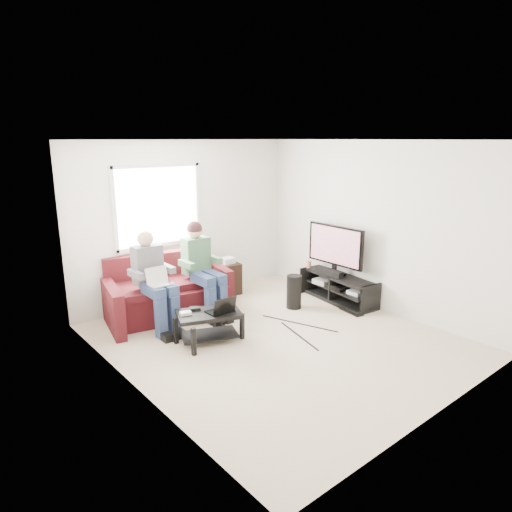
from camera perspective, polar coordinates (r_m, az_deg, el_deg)
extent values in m
plane|color=beige|center=(6.22, 2.74, -10.39)|extent=(4.50, 4.50, 0.00)
plane|color=white|center=(5.65, 3.06, 14.30)|extent=(4.50, 4.50, 0.00)
plane|color=silver|center=(7.58, -8.69, 4.32)|extent=(4.50, 0.00, 4.50)
plane|color=silver|center=(4.47, 22.78, -3.84)|extent=(4.50, 0.00, 4.50)
plane|color=silver|center=(4.73, -15.33, -2.23)|extent=(0.00, 4.50, 4.50)
plane|color=silver|center=(7.27, 14.63, 3.59)|extent=(0.00, 4.50, 4.50)
cube|color=white|center=(7.28, -12.13, 6.14)|extent=(1.40, 0.01, 1.20)
cube|color=silver|center=(7.27, -12.09, 6.14)|extent=(1.48, 0.04, 1.28)
cube|color=#451113|center=(7.07, -10.69, -5.54)|extent=(1.77, 1.18, 0.45)
cube|color=#451113|center=(7.26, -12.32, -1.34)|extent=(1.63, 0.53, 0.46)
cube|color=#451113|center=(6.69, -17.40, -6.27)|extent=(0.35, 0.97, 0.64)
cube|color=#451113|center=(7.48, -4.78, -3.43)|extent=(0.35, 0.97, 0.64)
cube|color=#451113|center=(6.80, -13.63, -4.08)|extent=(0.89, 0.88, 0.10)
cube|color=#451113|center=(7.16, -7.95, -2.87)|extent=(0.89, 0.88, 0.10)
cube|color=navy|center=(6.34, -12.75, -4.26)|extent=(0.16, 0.45, 0.14)
cube|color=navy|center=(6.42, -11.16, -3.92)|extent=(0.16, 0.45, 0.14)
cube|color=navy|center=(6.30, -11.80, -7.66)|extent=(0.13, 0.13, 0.55)
cube|color=navy|center=(6.39, -10.21, -7.27)|extent=(0.13, 0.13, 0.55)
cube|color=#5C5C61|center=(6.58, -13.40, -1.06)|extent=(0.40, 0.22, 0.55)
sphere|color=#DAA488|center=(6.51, -13.67, 2.12)|extent=(0.22, 0.22, 0.22)
cube|color=navy|center=(6.71, -6.67, -2.93)|extent=(0.16, 0.45, 0.14)
cube|color=navy|center=(6.82, -5.26, -2.62)|extent=(0.16, 0.45, 0.14)
cube|color=navy|center=(6.68, -5.71, -6.12)|extent=(0.13, 0.13, 0.55)
cube|color=navy|center=(6.78, -4.30, -5.76)|extent=(0.13, 0.13, 0.55)
cube|color=#575959|center=(6.95, -7.51, 0.06)|extent=(0.40, 0.22, 0.55)
sphere|color=#DAA488|center=(6.89, -7.70, 3.07)|extent=(0.22, 0.22, 0.22)
sphere|color=#341A1C|center=(6.88, -7.71, 3.40)|extent=(0.23, 0.23, 0.23)
cube|color=black|center=(6.06, -5.91, -7.22)|extent=(0.94, 0.76, 0.05)
cube|color=black|center=(6.17, -5.84, -9.75)|extent=(0.84, 0.66, 0.02)
cube|color=black|center=(5.78, -7.79, -10.59)|extent=(0.05, 0.05, 0.36)
cube|color=black|center=(6.17, -1.76, -8.77)|extent=(0.05, 0.05, 0.36)
cube|color=black|center=(6.13, -10.00, -9.18)|extent=(0.05, 0.05, 0.36)
cube|color=black|center=(6.50, -4.16, -7.57)|extent=(0.05, 0.05, 0.36)
cube|color=silver|center=(6.00, -8.80, -7.08)|extent=(0.16, 0.12, 0.04)
cube|color=black|center=(6.13, -7.65, -6.55)|extent=(0.17, 0.14, 0.04)
cube|color=gray|center=(6.32, -4.41, -5.83)|extent=(0.16, 0.13, 0.04)
cube|color=black|center=(7.58, 10.29, -2.52)|extent=(0.59, 1.39, 0.04)
cube|color=black|center=(7.64, 10.22, -3.98)|extent=(0.54, 1.32, 0.03)
cube|color=black|center=(7.71, 10.16, -5.35)|extent=(0.59, 1.39, 0.06)
cube|color=black|center=(7.27, 14.15, -5.19)|extent=(0.41, 0.10, 0.45)
cube|color=black|center=(8.06, 6.69, -2.88)|extent=(0.41, 0.10, 0.45)
cube|color=black|center=(7.63, 9.73, -2.07)|extent=(0.12, 0.40, 0.04)
cube|color=black|center=(7.61, 9.76, -1.49)|extent=(0.06, 0.06, 0.12)
cube|color=black|center=(7.52, 9.88, 1.33)|extent=(0.05, 1.10, 0.65)
cube|color=#D13178|center=(7.49, 9.73, 1.30)|extent=(0.01, 1.01, 0.58)
cube|color=black|center=(7.54, 9.15, -2.02)|extent=(0.12, 0.50, 0.10)
cylinder|color=#AC734A|center=(7.93, 6.62, -1.03)|extent=(0.08, 0.08, 0.12)
cube|color=silver|center=(7.39, 12.60, -4.38)|extent=(0.30, 0.22, 0.06)
cube|color=gray|center=(7.81, 8.57, -3.08)|extent=(0.34, 0.26, 0.08)
cube|color=black|center=(7.60, 10.53, -3.71)|extent=(0.38, 0.30, 0.07)
cylinder|color=black|center=(7.25, 4.77, -4.48)|extent=(0.24, 0.24, 0.53)
cube|color=black|center=(7.27, 11.81, -6.82)|extent=(0.21, 0.44, 0.02)
cube|color=black|center=(7.90, -3.54, -2.82)|extent=(0.37, 0.37, 0.54)
cube|color=silver|center=(7.81, -3.58, -0.57)|extent=(0.22, 0.18, 0.10)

